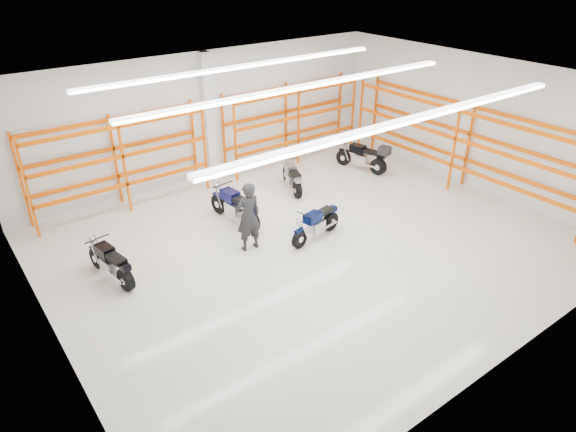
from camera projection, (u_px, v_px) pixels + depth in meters
ground at (313, 243)px, 14.73m from camera, size 14.00×14.00×0.00m
room_shell at (315, 133)px, 13.21m from camera, size 14.02×12.02×4.51m
motorcycle_main at (318, 224)px, 14.82m from camera, size 1.94×0.67×0.96m
motorcycle_back_a at (112, 264)px, 12.92m from camera, size 0.68×2.02×1.00m
motorcycle_back_b at (236, 208)px, 15.56m from camera, size 0.75×2.26×1.11m
motorcycle_back_c at (292, 178)px, 17.69m from camera, size 0.93×1.88×0.97m
motorcycle_back_d at (365, 157)px, 19.17m from camera, size 0.95×2.20×1.14m
standing_man at (248, 217)px, 14.02m from camera, size 0.76×0.53×2.01m
structural_column at (208, 118)px, 17.80m from camera, size 0.32×0.32×4.50m
pallet_racking_back_left at (118, 155)px, 15.98m from camera, size 5.67×0.87×3.00m
pallet_racking_back_right at (292, 116)px, 19.57m from camera, size 5.67×0.87×3.00m
pallet_racking_side at (463, 138)px, 17.30m from camera, size 0.87×9.07×3.00m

